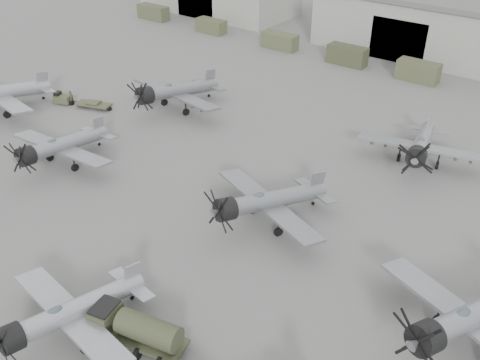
% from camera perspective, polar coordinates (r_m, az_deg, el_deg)
% --- Properties ---
extents(ground, '(220.00, 220.00, 0.00)m').
position_cam_1_polar(ground, '(41.82, -15.38, -8.69)').
color(ground, '#5D5D5B').
rests_on(ground, ground).
extents(hangar_center, '(29.00, 14.80, 8.70)m').
position_cam_1_polar(hangar_center, '(86.93, 18.42, 15.82)').
color(hangar_center, '#9D9E93').
rests_on(hangar_center, ground).
extents(support_truck_0, '(6.02, 2.20, 2.42)m').
position_cam_1_polar(support_truck_0, '(100.97, -9.24, 17.24)').
color(support_truck_0, '#43482F').
rests_on(support_truck_0, ground).
extents(support_truck_1, '(5.20, 2.20, 2.20)m').
position_cam_1_polar(support_truck_1, '(92.14, -3.11, 16.08)').
color(support_truck_1, '#464A30').
rests_on(support_truck_1, ground).
extents(support_truck_2, '(5.64, 2.20, 2.37)m').
position_cam_1_polar(support_truck_2, '(84.34, 4.26, 14.57)').
color(support_truck_2, '#464C31').
rests_on(support_truck_2, ground).
extents(support_truck_3, '(5.61, 2.20, 2.63)m').
position_cam_1_polar(support_truck_3, '(79.00, 11.37, 12.92)').
color(support_truck_3, '#393C27').
rests_on(support_truck_3, ground).
extents(support_truck_4, '(5.47, 2.20, 2.61)m').
position_cam_1_polar(support_truck_4, '(75.38, 18.46, 10.95)').
color(support_truck_4, '#464A30').
rests_on(support_truck_4, ground).
extents(aircraft_near_1, '(11.30, 10.17, 4.49)m').
position_cam_1_polar(aircraft_near_1, '(35.58, -18.15, -13.50)').
color(aircraft_near_1, '#9EA1A6').
rests_on(aircraft_near_1, ground).
extents(aircraft_mid_1, '(11.84, 10.65, 4.72)m').
position_cam_1_polar(aircraft_mid_1, '(53.93, -18.86, 3.40)').
color(aircraft_mid_1, gray).
rests_on(aircraft_mid_1, ground).
extents(aircraft_mid_2, '(12.12, 10.94, 4.90)m').
position_cam_1_polar(aircraft_mid_2, '(43.01, 2.63, -2.34)').
color(aircraft_mid_2, gray).
rests_on(aircraft_mid_2, ground).
extents(aircraft_mid_3, '(12.79, 11.54, 5.16)m').
position_cam_1_polar(aircraft_mid_3, '(35.95, 23.07, -13.49)').
color(aircraft_mid_3, gray).
rests_on(aircraft_mid_3, ground).
extents(aircraft_far_0, '(13.24, 11.91, 5.26)m').
position_cam_1_polar(aircraft_far_0, '(63.02, -7.18, 9.36)').
color(aircraft_far_0, gray).
rests_on(aircraft_far_0, ground).
extents(aircraft_far_1, '(12.19, 10.97, 4.84)m').
position_cam_1_polar(aircraft_far_1, '(54.03, 18.74, 3.54)').
color(aircraft_far_1, '#93969B').
rests_on(aircraft_far_1, ground).
extents(fuel_tanker, '(6.49, 3.79, 2.39)m').
position_cam_1_polar(fuel_tanker, '(34.70, -10.98, -15.19)').
color(fuel_tanker, '#363A26').
rests_on(fuel_tanker, ground).
extents(tug_trailer, '(7.32, 3.63, 1.46)m').
position_cam_1_polar(tug_trailer, '(67.57, -17.23, 8.05)').
color(tug_trailer, '#41432C').
rests_on(tug_trailer, ground).
extents(ground_crew, '(0.62, 0.74, 1.75)m').
position_cam_1_polar(ground_crew, '(67.80, -17.55, 8.37)').
color(ground_crew, '#3D3E28').
rests_on(ground_crew, ground).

